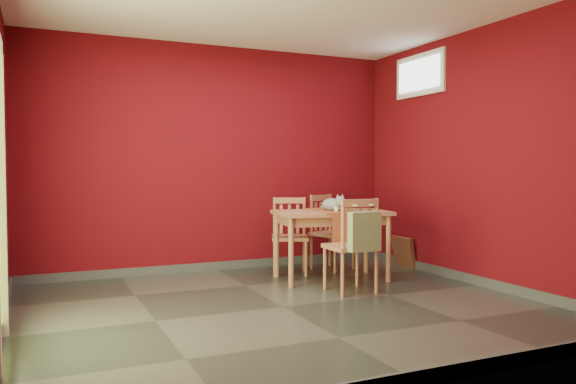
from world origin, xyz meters
name	(u,v)px	position (x,y,z in m)	size (l,w,h in m)	color
ground	(283,307)	(0.00, 0.00, 0.00)	(4.50, 4.50, 0.00)	#2D342D
room_shell	(283,301)	(0.00, 0.00, 0.05)	(4.50, 4.50, 4.50)	#5A0910
window	(420,75)	(2.23, 1.00, 2.35)	(0.05, 0.90, 0.50)	white
outlet_plate	(333,239)	(1.60, 1.99, 0.30)	(0.08, 0.01, 0.12)	silver
dining_table	(331,219)	(0.99, 0.91, 0.67)	(1.31, 0.88, 0.76)	#AA6E4F
table_runner	(337,217)	(0.99, 0.79, 0.70)	(0.47, 0.80, 0.38)	brown
chair_far_left	(290,235)	(0.72, 1.45, 0.45)	(0.54, 0.54, 0.89)	#AA6E4F
chair_far_right	(330,231)	(1.29, 1.51, 0.46)	(0.56, 0.56, 0.91)	#AA6E4F
chair_near	(353,244)	(0.86, 0.25, 0.48)	(0.45, 0.45, 0.94)	#AA6E4F
tote_bag	(364,231)	(0.86, 0.03, 0.63)	(0.32, 0.19, 0.45)	#7A905C
cat	(333,202)	(0.97, 0.87, 0.86)	(0.21, 0.40, 0.20)	slate
picture_frame	(403,252)	(2.19, 1.24, 0.19)	(0.14, 0.38, 0.38)	brown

